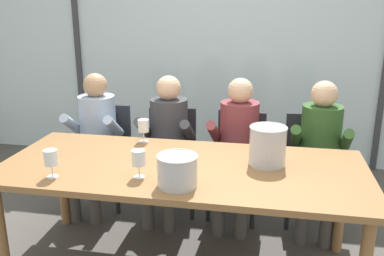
# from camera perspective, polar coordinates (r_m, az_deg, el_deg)

# --- Properties ---
(ground) EXTENTS (14.00, 14.00, 0.00)m
(ground) POSITION_cam_1_polar(r_m,az_deg,el_deg) (3.97, 1.78, -10.05)
(ground) COLOR #4C4742
(window_glass_panel) EXTENTS (7.59, 0.03, 2.60)m
(window_glass_panel) POSITION_cam_1_polar(r_m,az_deg,el_deg) (4.74, 4.20, 10.76)
(window_glass_panel) COLOR silver
(window_glass_panel) RESTS_ON ground
(window_mullion_left) EXTENTS (0.06, 0.06, 2.60)m
(window_mullion_left) POSITION_cam_1_polar(r_m,az_deg,el_deg) (5.20, -15.22, 10.77)
(window_mullion_left) COLOR #38383D
(window_mullion_left) RESTS_ON ground
(hillside_vineyard) EXTENTS (13.59, 2.40, 2.19)m
(hillside_vineyard) POSITION_cam_1_polar(r_m,az_deg,el_deg) (7.78, 6.86, 11.53)
(hillside_vineyard) COLOR #568942
(hillside_vineyard) RESTS_ON ground
(dining_table) EXTENTS (2.39, 1.02, 0.77)m
(dining_table) POSITION_cam_1_polar(r_m,az_deg,el_deg) (2.79, -1.35, -6.37)
(dining_table) COLOR olive
(dining_table) RESTS_ON ground
(chair_near_curtain) EXTENTS (0.45, 0.45, 0.88)m
(chair_near_curtain) POSITION_cam_1_polar(r_m,az_deg,el_deg) (3.95, -11.62, -2.44)
(chair_near_curtain) COLOR #232328
(chair_near_curtain) RESTS_ON ground
(chair_left_of_center) EXTENTS (0.50, 0.50, 0.88)m
(chair_left_of_center) POSITION_cam_1_polar(r_m,az_deg,el_deg) (3.75, -2.71, -3.11)
(chair_left_of_center) COLOR #232328
(chair_left_of_center) RESTS_ON ground
(chair_center) EXTENTS (0.49, 0.49, 0.88)m
(chair_center) POSITION_cam_1_polar(r_m,az_deg,el_deg) (3.67, 6.32, -3.69)
(chair_center) COLOR #232328
(chair_center) RESTS_ON ground
(chair_right_of_center) EXTENTS (0.46, 0.46, 0.88)m
(chair_right_of_center) POSITION_cam_1_polar(r_m,az_deg,el_deg) (3.70, 15.75, -4.06)
(chair_right_of_center) COLOR #232328
(chair_right_of_center) RESTS_ON ground
(person_pale_blue_shirt) EXTENTS (0.47, 0.62, 1.20)m
(person_pale_blue_shirt) POSITION_cam_1_polar(r_m,az_deg,el_deg) (3.77, -13.02, -0.66)
(person_pale_blue_shirt) COLOR #9EB2D1
(person_pale_blue_shirt) RESTS_ON ground
(person_charcoal_jacket) EXTENTS (0.46, 0.61, 1.20)m
(person_charcoal_jacket) POSITION_cam_1_polar(r_m,az_deg,el_deg) (3.57, -3.40, -1.27)
(person_charcoal_jacket) COLOR #38383D
(person_charcoal_jacket) RESTS_ON ground
(person_maroon_top) EXTENTS (0.48, 0.62, 1.20)m
(person_maroon_top) POSITION_cam_1_polar(r_m,az_deg,el_deg) (3.48, 6.19, -1.83)
(person_maroon_top) COLOR brown
(person_maroon_top) RESTS_ON ground
(person_olive_shirt) EXTENTS (0.49, 0.63, 1.20)m
(person_olive_shirt) POSITION_cam_1_polar(r_m,az_deg,el_deg) (3.49, 16.97, -2.40)
(person_olive_shirt) COLOR #2D5123
(person_olive_shirt) RESTS_ON ground
(ice_bucket_primary) EXTENTS (0.24, 0.24, 0.26)m
(ice_bucket_primary) POSITION_cam_1_polar(r_m,az_deg,el_deg) (2.77, 10.23, -2.32)
(ice_bucket_primary) COLOR #B7B7BC
(ice_bucket_primary) RESTS_ON dining_table
(ice_bucket_secondary) EXTENTS (0.24, 0.24, 0.19)m
(ice_bucket_secondary) POSITION_cam_1_polar(r_m,az_deg,el_deg) (2.43, -2.02, -5.73)
(ice_bucket_secondary) COLOR #B7B7BC
(ice_bucket_secondary) RESTS_ON dining_table
(wine_glass_by_left_taster) EXTENTS (0.08, 0.08, 0.17)m
(wine_glass_by_left_taster) POSITION_cam_1_polar(r_m,az_deg,el_deg) (3.20, -6.61, 0.18)
(wine_glass_by_left_taster) COLOR silver
(wine_glass_by_left_taster) RESTS_ON dining_table
(wine_glass_near_bucket) EXTENTS (0.08, 0.08, 0.17)m
(wine_glass_near_bucket) POSITION_cam_1_polar(r_m,az_deg,el_deg) (2.68, -18.60, -3.98)
(wine_glass_near_bucket) COLOR silver
(wine_glass_near_bucket) RESTS_ON dining_table
(wine_glass_center_pour) EXTENTS (0.08, 0.08, 0.17)m
(wine_glass_center_pour) POSITION_cam_1_polar(r_m,az_deg,el_deg) (2.55, -7.26, -4.11)
(wine_glass_center_pour) COLOR silver
(wine_glass_center_pour) RESTS_ON dining_table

